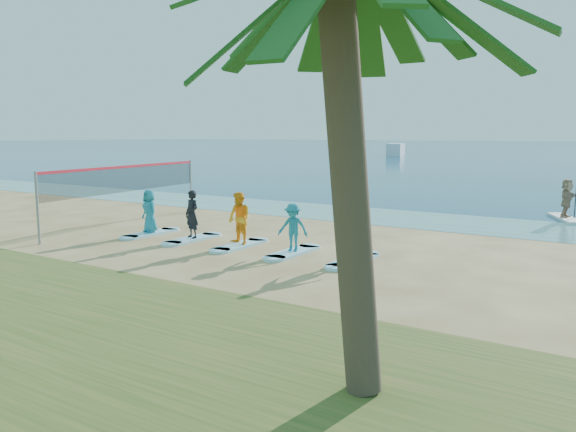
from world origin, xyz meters
The scene contains 16 objects.
ground centered at (0.00, 0.00, 0.00)m, with size 600.00×600.00×0.00m, color tan.
shallow_water centered at (0.00, 10.50, 0.01)m, with size 600.00×600.00×0.00m, color teal.
volleyball_net centered at (-7.15, 2.57, 1.90)m, with size 1.29×9.01×2.50m.
paddleboard centered at (7.90, 13.98, 0.06)m, with size 0.70×3.00×0.12m, color silver.
paddleboarder centered at (7.90, 13.98, 0.96)m, with size 1.56×0.50×1.68m, color tan.
boat_offshore_a centered at (-26.50, 79.86, 0.00)m, with size 2.37×8.67×2.12m, color silver.
surfboard_0 centered at (-4.76, 1.49, 0.04)m, with size 0.70×2.20×0.09m, color #A4E8FF.
student_0 centered at (-4.76, 1.49, 0.89)m, with size 0.78×0.51×1.60m, color teal.
surfboard_1 centered at (-2.65, 1.49, 0.04)m, with size 0.70×2.20×0.09m, color #A4E8FF.
student_1 centered at (-2.65, 1.49, 0.94)m, with size 0.62×0.41×1.69m, color black.
surfboard_2 centered at (-0.54, 1.49, 0.04)m, with size 0.70×2.20×0.09m, color #A4E8FF.
student_2 centered at (-0.54, 1.49, 0.96)m, with size 0.85×0.66×1.74m, color #FF9D1A.
surfboard_3 centered at (1.57, 1.49, 0.04)m, with size 0.70×2.20×0.09m, color #A4E8FF.
student_3 centered at (1.57, 1.49, 0.84)m, with size 0.97×0.56×1.51m, color teal.
surfboard_4 centered at (3.67, 1.49, 0.04)m, with size 0.70×2.20×0.09m, color #A4E8FF.
student_4 centered at (3.67, 1.49, 0.99)m, with size 1.06×0.44×1.80m, color black.
Camera 1 is at (10.78, -13.17, 3.74)m, focal length 35.00 mm.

